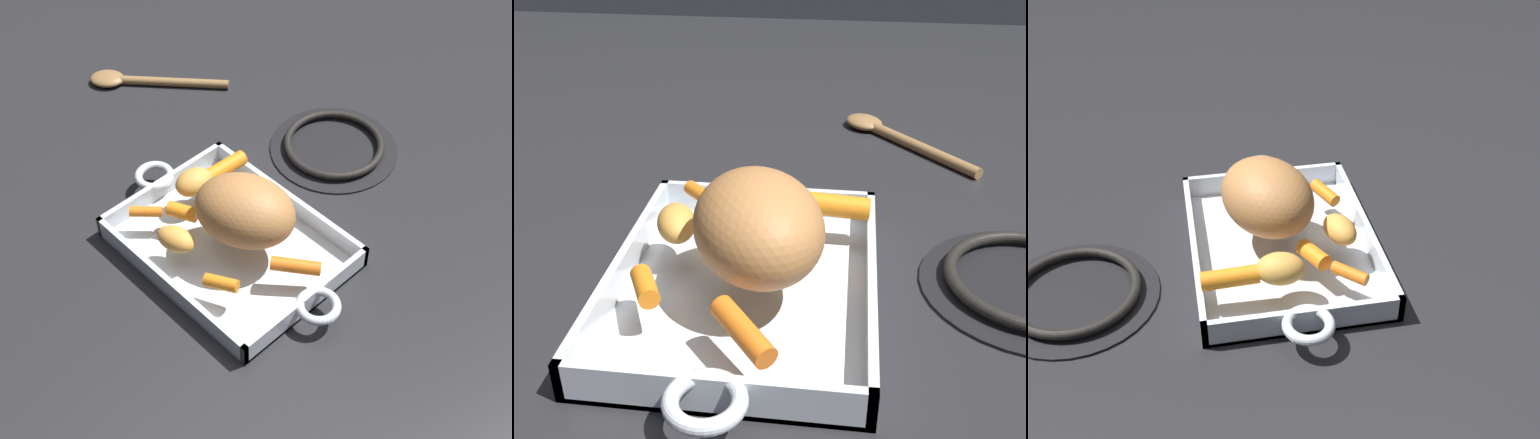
# 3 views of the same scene
# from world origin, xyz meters

# --- Properties ---
(ground_plane) EXTENTS (2.22, 2.22, 0.00)m
(ground_plane) POSITION_xyz_m (0.00, 0.00, 0.00)
(ground_plane) COLOR #232326
(roasting_dish) EXTENTS (0.38, 0.23, 0.04)m
(roasting_dish) POSITION_xyz_m (0.00, 0.00, 0.01)
(roasting_dish) COLOR silver
(roasting_dish) RESTS_ON ground_plane
(pork_roast) EXTENTS (0.17, 0.15, 0.09)m
(pork_roast) POSITION_xyz_m (-0.01, -0.01, 0.08)
(pork_roast) COLOR #B07440
(pork_roast) RESTS_ON roasting_dish
(baby_carrot_long) EXTENTS (0.05, 0.04, 0.02)m
(baby_carrot_long) POSITION_xyz_m (0.07, 0.03, 0.05)
(baby_carrot_long) COLOR orange
(baby_carrot_long) RESTS_ON roasting_dish
(baby_carrot_short) EXTENTS (0.02, 0.07, 0.03)m
(baby_carrot_short) POSITION_xyz_m (0.09, -0.08, 0.05)
(baby_carrot_short) COLOR orange
(baby_carrot_short) RESTS_ON roasting_dish
(baby_carrot_southeast) EXTENTS (0.06, 0.06, 0.02)m
(baby_carrot_southeast) POSITION_xyz_m (-0.11, -0.02, 0.05)
(baby_carrot_southeast) COLOR orange
(baby_carrot_southeast) RESTS_ON roasting_dish
(baby_carrot_center_left) EXTENTS (0.05, 0.04, 0.02)m
(baby_carrot_center_left) POSITION_xyz_m (-0.06, 0.07, 0.04)
(baby_carrot_center_left) COLOR orange
(baby_carrot_center_left) RESTS_ON roasting_dish
(baby_carrot_southwest) EXTENTS (0.04, 0.04, 0.01)m
(baby_carrot_southwest) POSITION_xyz_m (0.10, 0.06, 0.04)
(baby_carrot_southwest) COLOR orange
(baby_carrot_southwest) RESTS_ON roasting_dish
(potato_near_roast) EXTENTS (0.05, 0.06, 0.04)m
(potato_near_roast) POSITION_xyz_m (0.09, -0.02, 0.05)
(potato_near_roast) COLOR gold
(potato_near_roast) RESTS_ON roasting_dish
(potato_halved) EXTENTS (0.06, 0.05, 0.03)m
(potato_halved) POSITION_xyz_m (0.03, 0.07, 0.05)
(potato_halved) COLOR gold
(potato_halved) RESTS_ON roasting_dish
(stove_burner_rear) EXTENTS (0.20, 0.20, 0.02)m
(stove_burner_rear) POSITION_xyz_m (0.04, -0.26, 0.01)
(stove_burner_rear) COLOR black
(stove_burner_rear) RESTS_ON ground_plane
(serving_spoon) EXTENTS (0.20, 0.18, 0.02)m
(serving_spoon) POSITION_xyz_m (0.38, -0.14, 0.01)
(serving_spoon) COLOR olive
(serving_spoon) RESTS_ON ground_plane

